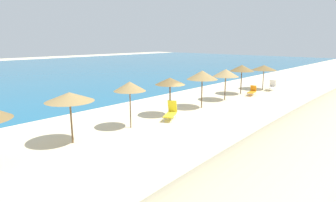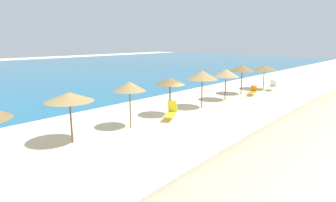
# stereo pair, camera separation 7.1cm
# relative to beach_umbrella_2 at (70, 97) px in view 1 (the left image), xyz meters

# --- Properties ---
(ground_plane) EXTENTS (160.00, 160.00, 0.00)m
(ground_plane) POSITION_rel_beach_umbrella_2_xyz_m (8.03, -2.16, -2.45)
(ground_plane) COLOR beige
(dune_ridge) EXTENTS (54.18, 5.05, 2.06)m
(dune_ridge) POSITION_rel_beach_umbrella_2_xyz_m (7.75, -10.04, -1.42)
(dune_ridge) COLOR beige
(dune_ridge) RESTS_ON ground_plane
(beach_umbrella_2) EXTENTS (2.45, 2.45, 2.69)m
(beach_umbrella_2) POSITION_rel_beach_umbrella_2_xyz_m (0.00, 0.00, 0.00)
(beach_umbrella_2) COLOR brown
(beach_umbrella_2) RESTS_ON ground_plane
(beach_umbrella_3) EXTENTS (1.94, 1.94, 2.85)m
(beach_umbrella_3) POSITION_rel_beach_umbrella_2_xyz_m (3.78, -0.24, 0.11)
(beach_umbrella_3) COLOR brown
(beach_umbrella_3) RESTS_ON ground_plane
(beach_umbrella_4) EXTENTS (2.10, 2.10, 2.72)m
(beach_umbrella_4) POSITION_rel_beach_umbrella_2_xyz_m (7.53, -0.15, 0.01)
(beach_umbrella_4) COLOR brown
(beach_umbrella_4) RESTS_ON ground_plane
(beach_umbrella_5) EXTENTS (2.41, 2.41, 2.96)m
(beach_umbrella_5) POSITION_rel_beach_umbrella_2_xyz_m (10.99, -0.44, 0.16)
(beach_umbrella_5) COLOR brown
(beach_umbrella_5) RESTS_ON ground_plane
(beach_umbrella_6) EXTENTS (2.30, 2.30, 2.78)m
(beach_umbrella_6) POSITION_rel_beach_umbrella_2_xyz_m (14.80, -0.28, -0.01)
(beach_umbrella_6) COLOR brown
(beach_umbrella_6) RESTS_ON ground_plane
(beach_umbrella_7) EXTENTS (2.36, 2.36, 2.89)m
(beach_umbrella_7) POSITION_rel_beach_umbrella_2_xyz_m (18.43, 0.07, 0.13)
(beach_umbrella_7) COLOR brown
(beach_umbrella_7) RESTS_ON ground_plane
(beach_umbrella_8) EXTENTS (2.65, 2.65, 2.62)m
(beach_umbrella_8) POSITION_rel_beach_umbrella_2_xyz_m (22.56, -0.39, -0.10)
(beach_umbrella_8) COLOR brown
(beach_umbrella_8) RESTS_ON ground_plane
(lounge_chair_0) EXTENTS (1.69, 1.27, 1.24)m
(lounge_chair_0) POSITION_rel_beach_umbrella_2_xyz_m (6.85, -0.81, -1.94)
(lounge_chair_0) COLOR yellow
(lounge_chair_0) RESTS_ON ground_plane
(lounge_chair_1) EXTENTS (1.30, 0.66, 1.08)m
(lounge_chair_1) POSITION_rel_beach_umbrella_2_xyz_m (22.51, -1.34, -2.00)
(lounge_chair_1) COLOR white
(lounge_chair_1) RESTS_ON ground_plane
(lounge_chair_2) EXTENTS (1.49, 0.83, 0.92)m
(lounge_chair_2) POSITION_rel_beach_umbrella_2_xyz_m (18.59, -1.06, -2.05)
(lounge_chair_2) COLOR orange
(lounge_chair_2) RESTS_ON ground_plane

